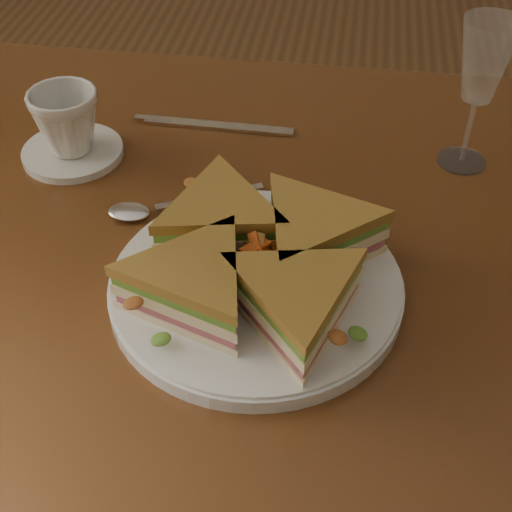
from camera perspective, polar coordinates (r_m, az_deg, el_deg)
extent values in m
cube|color=#3E200E|center=(0.80, -0.48, 0.74)|extent=(1.20, 0.80, 0.04)
cylinder|color=silver|center=(0.71, 0.00, -2.49)|extent=(0.29, 0.29, 0.02)
cube|color=silver|center=(0.83, -3.70, 4.67)|extent=(0.12, 0.07, 0.00)
ellipsoid|color=silver|center=(0.82, -10.13, 3.47)|extent=(0.05, 0.03, 0.01)
cube|color=silver|center=(0.96, -3.01, 10.32)|extent=(0.20, 0.02, 0.00)
cube|color=silver|center=(0.98, -8.26, 10.71)|extent=(0.05, 0.01, 0.00)
cylinder|color=white|center=(0.93, 16.11, 7.33)|extent=(0.06, 0.06, 0.00)
cylinder|color=white|center=(0.90, 16.65, 9.64)|extent=(0.01, 0.01, 0.09)
cone|color=white|center=(0.86, 17.85, 14.67)|extent=(0.07, 0.07, 0.09)
cylinder|color=silver|center=(0.93, -14.44, 8.05)|extent=(0.13, 0.13, 0.01)
imported|color=silver|center=(0.91, -14.92, 10.35)|extent=(0.11, 0.11, 0.08)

